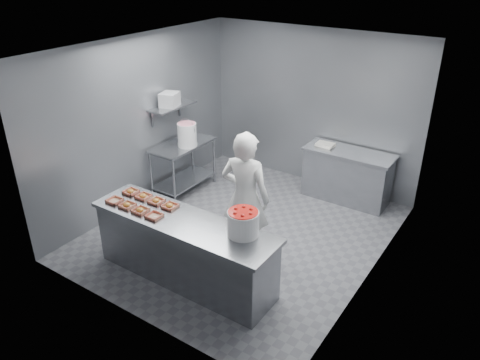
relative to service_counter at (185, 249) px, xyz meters
The scene contains 24 objects.
floor 1.42m from the service_counter, 90.00° to the left, with size 4.50×4.50×0.00m, color #4C4C51.
ceiling 2.71m from the service_counter, 90.00° to the left, with size 4.50×4.50×0.00m, color white.
wall_back 3.72m from the service_counter, 90.00° to the left, with size 4.00×0.04×2.80m, color slate.
wall_left 2.59m from the service_counter, 145.98° to the left, with size 0.04×4.50×2.80m, color slate.
wall_right 2.59m from the service_counter, 34.02° to the left, with size 0.04×4.50×2.80m, color slate.
service_counter is the anchor object (origin of this frame).
prep_table 2.56m from the service_counter, 130.24° to the left, with size 0.60×1.20×0.90m.
back_counter 3.37m from the service_counter, 74.52° to the left, with size 1.50×0.60×0.90m.
wall_shelf 2.88m from the service_counter, 133.03° to the left, with size 0.35×0.90×0.03m, color slate.
tray_0 1.17m from the service_counter, behind, with size 0.19×0.18×0.04m.
tray_1 0.96m from the service_counter, 169.71° to the right, with size 0.19×0.18×0.06m.
tray_2 0.76m from the service_counter, 165.63° to the right, with size 0.19×0.18×0.06m.
tray_3 0.60m from the service_counter, 156.28° to the right, with size 0.19×0.18×0.04m.
tray_4 1.17m from the service_counter, behind, with size 0.19×0.18×0.06m.
tray_5 0.96m from the service_counter, 169.71° to the left, with size 0.19×0.18×0.06m.
tray_6 0.76m from the service_counter, 165.62° to the left, with size 0.19×0.18×0.06m.
tray_7 0.60m from the service_counter, 156.45° to the left, with size 0.19×0.18×0.06m.
worker 1.05m from the service_counter, 65.57° to the left, with size 0.69×0.45×1.89m, color silver.
strawberry_tub 1.03m from the service_counter, 10.49° to the left, with size 0.38×0.38×0.31m.
glaze_bucket 2.53m from the service_counter, 128.10° to the left, with size 0.34×0.32×0.50m.
bucket_lid 2.56m from the service_counter, 128.22° to the left, with size 0.34×0.34×0.03m, color silver.
rag 2.67m from the service_counter, 127.24° to the left, with size 0.15×0.13×0.02m, color #CCB28C.
appliance 2.90m from the service_counter, 133.96° to the left, with size 0.27×0.31×0.23m, color gray.
paper_stack 3.32m from the service_counter, 82.03° to the left, with size 0.30×0.22×0.05m, color silver.
Camera 1 is at (3.40, -5.12, 3.96)m, focal length 35.00 mm.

